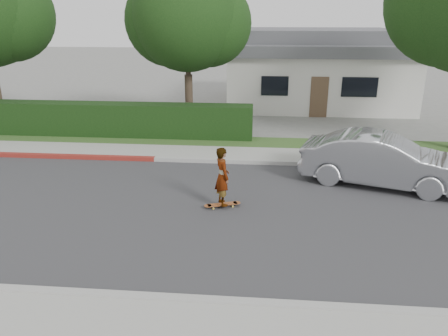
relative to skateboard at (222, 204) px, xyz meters
The scene contains 13 objects.
ground 3.88m from the skateboard, behind, with size 120.00×120.00×0.00m, color slate.
road 3.88m from the skateboard, behind, with size 60.00×8.00×0.01m, color #2D2D30.
curb_near 5.83m from the skateboard, 131.59° to the right, with size 60.00×0.20×0.15m, color #9E9E99.
curb_far 5.45m from the skateboard, 135.25° to the left, with size 60.00×0.20×0.15m, color #9E9E99.
curb_red_section 9.67m from the skateboard, 156.60° to the left, with size 12.00×0.21×0.15m, color maroon.
sidewalk_far 6.12m from the skateboard, 129.25° to the left, with size 60.00×1.60×0.12m, color gray.
planting_strip 7.43m from the skateboard, 121.42° to the left, with size 60.00×1.60×0.10m, color #2D4C1E.
hedge 9.79m from the skateboard, 134.72° to the left, with size 15.00×1.00×1.50m, color black.
tree_center 10.42m from the skateboard, 104.96° to the left, with size 5.66×4.84×7.44m.
house 16.39m from the skateboard, 75.30° to the left, with size 10.60×8.60×4.30m.
skateboard is the anchor object (origin of this frame).
skateboarder 0.84m from the skateboard, behind, with size 0.60×0.40×1.65m, color white.
car_silver 5.33m from the skateboard, 24.44° to the left, with size 1.72×4.94×1.63m, color #ADAFB4.
Camera 1 is at (4.92, -10.87, 5.15)m, focal length 35.00 mm.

